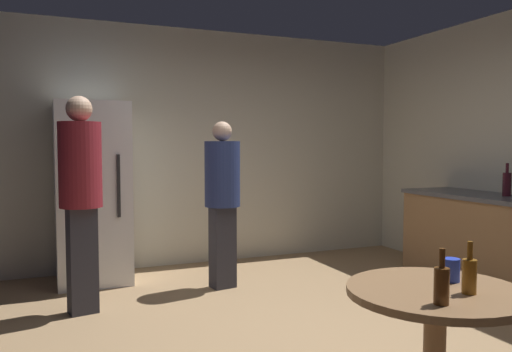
{
  "coord_description": "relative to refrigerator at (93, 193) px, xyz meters",
  "views": [
    {
      "loc": [
        -1.64,
        -3.09,
        1.38
      ],
      "look_at": [
        -0.15,
        0.48,
        1.14
      ],
      "focal_mm": 35.62,
      "sensor_mm": 36.0,
      "label": 1
    }
  ],
  "objects": [
    {
      "name": "ground_plane",
      "position": [
        1.21,
        -2.2,
        -0.95
      ],
      "size": [
        5.2,
        5.2,
        0.1
      ],
      "primitive_type": "cube",
      "color": "#9E7C56"
    },
    {
      "name": "wine_bottle_on_counter",
      "position": [
        3.55,
        -1.83,
        0.12
      ],
      "size": [
        0.08,
        0.08,
        0.31
      ],
      "color": "#3F141E",
      "rests_on": "kitchen_counter"
    },
    {
      "name": "beer_bottle_brown",
      "position": [
        1.04,
        -3.71,
        -0.08
      ],
      "size": [
        0.06,
        0.06,
        0.23
      ],
      "color": "#593314",
      "rests_on": "foreground_table"
    },
    {
      "name": "kitchen_counter",
      "position": [
        3.49,
        -1.83,
        -0.45
      ],
      "size": [
        0.64,
        2.06,
        0.9
      ],
      "color": "olive",
      "rests_on": "ground_plane"
    },
    {
      "name": "beer_bottle_amber",
      "position": [
        1.26,
        -3.64,
        -0.08
      ],
      "size": [
        0.06,
        0.06,
        0.23
      ],
      "color": "#8C5919",
      "rests_on": "foreground_table"
    },
    {
      "name": "refrigerator",
      "position": [
        0.0,
        0.0,
        0.0
      ],
      "size": [
        0.7,
        0.68,
        1.8
      ],
      "color": "white",
      "rests_on": "ground_plane"
    },
    {
      "name": "plastic_cup_blue",
      "position": [
        1.33,
        -3.46,
        -0.11
      ],
      "size": [
        0.08,
        0.08,
        0.11
      ],
      "primitive_type": "cylinder",
      "color": "blue",
      "rests_on": "foreground_table"
    },
    {
      "name": "wall_back",
      "position": [
        1.21,
        0.43,
        0.45
      ],
      "size": [
        5.32,
        0.06,
        2.7
      ],
      "primitive_type": "cube",
      "color": "beige",
      "rests_on": "ground_plane"
    },
    {
      "name": "foreground_table",
      "position": [
        1.19,
        -3.52,
        -0.27
      ],
      "size": [
        0.8,
        0.8,
        0.73
      ],
      "color": "olive",
      "rests_on": "ground_plane"
    },
    {
      "name": "person_in_maroon_shirt",
      "position": [
        -0.17,
        -0.96,
        0.14
      ],
      "size": [
        0.4,
        0.4,
        1.77
      ],
      "rotation": [
        0.0,
        0.0,
        -1.39
      ],
      "color": "#2D2D38",
      "rests_on": "ground_plane"
    },
    {
      "name": "person_in_navy_shirt",
      "position": [
        1.13,
        -0.69,
        0.03
      ],
      "size": [
        0.39,
        0.39,
        1.6
      ],
      "rotation": [
        0.0,
        0.0,
        -1.4
      ],
      "color": "#2D2D38",
      "rests_on": "ground_plane"
    }
  ]
}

